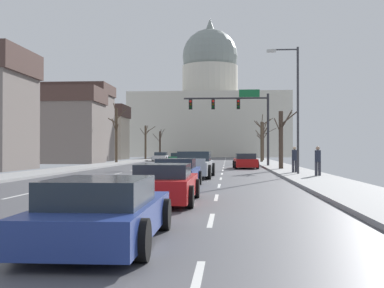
{
  "coord_description": "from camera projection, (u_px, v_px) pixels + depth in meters",
  "views": [
    {
      "loc": [
        3.89,
        -30.05,
        1.65
      ],
      "look_at": [
        -0.86,
        33.64,
        2.32
      ],
      "focal_mm": 44.95,
      "sensor_mm": 36.0,
      "label": 1
    }
  ],
  "objects": [
    {
      "name": "street_lamp_right",
      "position": [
        294.0,
        99.0,
        29.58
      ],
      "size": [
        1.97,
        0.24,
        7.81
      ],
      "color": "#333338",
      "rests_on": "ground"
    },
    {
      "name": "pickup_truck_near_02",
      "position": [
        194.0,
        165.0,
        28.05
      ],
      "size": [
        2.43,
        5.77,
        1.51
      ],
      "color": "#ADB2B7",
      "rests_on": "ground"
    },
    {
      "name": "capitol_building",
      "position": [
        210.0,
        111.0,
        105.27
      ],
      "size": [
        33.48,
        18.19,
        30.39
      ],
      "color": "beige",
      "rests_on": "ground"
    },
    {
      "name": "flank_building_01",
      "position": [
        49.0,
        125.0,
        55.66
      ],
      "size": [
        12.37,
        6.34,
        8.68
      ],
      "color": "slate",
      "rests_on": "ground"
    },
    {
      "name": "sedan_oncoming_01",
      "position": [
        161.0,
        157.0,
        66.1
      ],
      "size": [
        2.06,
        4.26,
        1.22
      ],
      "color": "silver",
      "rests_on": "ground"
    },
    {
      "name": "bare_tree_02",
      "position": [
        281.0,
        138.0,
        37.04
      ],
      "size": [
        2.03,
        1.76,
        4.54
      ],
      "color": "#423328",
      "rests_on": "ground"
    },
    {
      "name": "bare_tree_05",
      "position": [
        116.0,
        133.0,
        54.96
      ],
      "size": [
        2.04,
        1.48,
        6.71
      ],
      "color": "#4C3D2D",
      "rests_on": "ground"
    },
    {
      "name": "bare_tree_01",
      "position": [
        146.0,
        141.0,
        72.09
      ],
      "size": [
        2.3,
        1.88,
        5.05
      ],
      "color": "#4C3D2D",
      "rests_on": "ground"
    },
    {
      "name": "sedan_oncoming_02",
      "position": [
        192.0,
        156.0,
        78.22
      ],
      "size": [
        2.21,
        4.29,
        1.19
      ],
      "color": "#1E7247",
      "rests_on": "ground"
    },
    {
      "name": "flank_building_03",
      "position": [
        90.0,
        132.0,
        78.14
      ],
      "size": [
        12.2,
        6.98,
        8.72
      ],
      "color": "#B2A38E",
      "rests_on": "ground"
    },
    {
      "name": "signal_gantry",
      "position": [
        238.0,
        111.0,
        44.52
      ],
      "size": [
        7.91,
        0.41,
        7.03
      ],
      "color": "#28282D",
      "rests_on": "ground"
    },
    {
      "name": "bare_tree_06",
      "position": [
        263.0,
        139.0,
        64.48
      ],
      "size": [
        2.81,
        2.15,
        5.3
      ],
      "color": "#423328",
      "rests_on": "ground"
    },
    {
      "name": "sedan_near_00",
      "position": [
        245.0,
        161.0,
        40.79
      ],
      "size": [
        2.14,
        4.45,
        1.28
      ],
      "color": "#B71414",
      "rests_on": "ground"
    },
    {
      "name": "bare_tree_04",
      "position": [
        262.0,
        139.0,
        57.45
      ],
      "size": [
        2.27,
        1.78,
        5.62
      ],
      "color": "#4C3D2D",
      "rests_on": "ground"
    },
    {
      "name": "sedan_near_04",
      "position": [
        165.0,
        184.0,
        14.75
      ],
      "size": [
        1.95,
        4.6,
        1.2
      ],
      "color": "#B71414",
      "rests_on": "ground"
    },
    {
      "name": "ground",
      "position": [
        166.0,
        175.0,
        30.23
      ],
      "size": [
        20.0,
        180.0,
        0.2
      ],
      "color": "#4F4F55"
    },
    {
      "name": "sedan_near_01",
      "position": [
        199.0,
        164.0,
        34.96
      ],
      "size": [
        2.03,
        4.7,
        1.27
      ],
      "color": "#9EA3A8",
      "rests_on": "ground"
    },
    {
      "name": "bare_tree_03",
      "position": [
        160.0,
        143.0,
        85.16
      ],
      "size": [
        2.21,
        2.2,
        5.1
      ],
      "color": "#423328",
      "rests_on": "ground"
    },
    {
      "name": "pedestrian_01",
      "position": [
        295.0,
        158.0,
        31.24
      ],
      "size": [
        0.35,
        0.34,
        1.67
      ],
      "color": "#33333D",
      "rests_on": "ground"
    },
    {
      "name": "flank_building_00",
      "position": [
        72.0,
        123.0,
        65.2
      ],
      "size": [
        10.59,
        6.96,
        10.35
      ],
      "color": "slate",
      "rests_on": "ground"
    },
    {
      "name": "sedan_oncoming_00",
      "position": [
        179.0,
        158.0,
        54.65
      ],
      "size": [
        2.16,
        4.41,
        1.21
      ],
      "color": "#1E7247",
      "rests_on": "ground"
    },
    {
      "name": "pedestrian_00",
      "position": [
        318.0,
        159.0,
        27.24
      ],
      "size": [
        0.35,
        0.34,
        1.66
      ],
      "color": "#33333D",
      "rests_on": "ground"
    },
    {
      "name": "bare_tree_00",
      "position": [
        263.0,
        142.0,
        69.56
      ],
      "size": [
        1.71,
        2.18,
        5.13
      ],
      "color": "#423328",
      "rests_on": "ground"
    },
    {
      "name": "sedan_near_05",
      "position": [
        103.0,
        212.0,
        8.37
      ],
      "size": [
        2.03,
        4.5,
        1.15
      ],
      "color": "navy",
      "rests_on": "ground"
    },
    {
      "name": "sedan_near_03",
      "position": [
        176.0,
        174.0,
        20.88
      ],
      "size": [
        2.04,
        4.5,
        1.24
      ],
      "color": "navy",
      "rests_on": "ground"
    }
  ]
}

